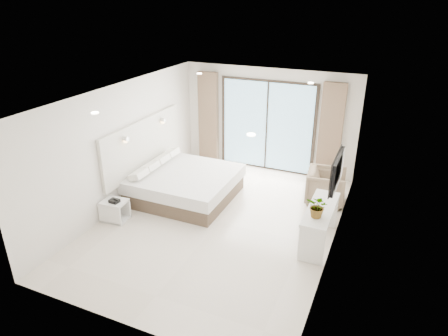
{
  "coord_description": "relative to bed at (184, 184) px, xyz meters",
  "views": [
    {
      "loc": [
        2.98,
        -6.53,
        4.41
      ],
      "look_at": [
        -0.06,
        0.4,
        1.07
      ],
      "focal_mm": 32.0,
      "sensor_mm": 36.0,
      "label": 1
    }
  ],
  "objects": [
    {
      "name": "bed",
      "position": [
        0.0,
        0.0,
        0.0
      ],
      "size": [
        2.22,
        2.11,
        0.76
      ],
      "color": "brown",
      "rests_on": "ground"
    },
    {
      "name": "ground",
      "position": [
        1.2,
        -0.71,
        -0.32
      ],
      "size": [
        6.2,
        6.2,
        0.0
      ],
      "primitive_type": "plane",
      "color": "beige",
      "rests_on": "ground"
    },
    {
      "name": "armchair",
      "position": [
        3.05,
        1.08,
        0.1
      ],
      "size": [
        0.87,
        0.91,
        0.85
      ],
      "primitive_type": "imported",
      "rotation": [
        0.0,
        0.0,
        1.69
      ],
      "color": "#836E56",
      "rests_on": "ground"
    },
    {
      "name": "phone",
      "position": [
        -0.77,
        -1.55,
        0.17
      ],
      "size": [
        0.21,
        0.16,
        0.07
      ],
      "primitive_type": "cube",
      "rotation": [
        0.0,
        0.0,
        -0.06
      ],
      "color": "black",
      "rests_on": "nightstand"
    },
    {
      "name": "console_desk",
      "position": [
        3.24,
        -0.63,
        0.23
      ],
      "size": [
        0.47,
        1.5,
        0.77
      ],
      "color": "white",
      "rests_on": "ground"
    },
    {
      "name": "plant",
      "position": [
        3.24,
        -1.0,
        0.61
      ],
      "size": [
        0.48,
        0.51,
        0.33
      ],
      "primitive_type": "imported",
      "rotation": [
        0.0,
        0.0,
        -0.29
      ],
      "color": "#33662D",
      "rests_on": "console_desk"
    },
    {
      "name": "room_shell",
      "position": [
        1.0,
        0.11,
        1.26
      ],
      "size": [
        4.62,
        6.22,
        2.72
      ],
      "color": "silver",
      "rests_on": "ground"
    },
    {
      "name": "nightstand",
      "position": [
        -0.82,
        -1.51,
        -0.1
      ],
      "size": [
        0.52,
        0.44,
        0.45
      ],
      "rotation": [
        0.0,
        0.0,
        0.07
      ],
      "color": "white",
      "rests_on": "ground"
    }
  ]
}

